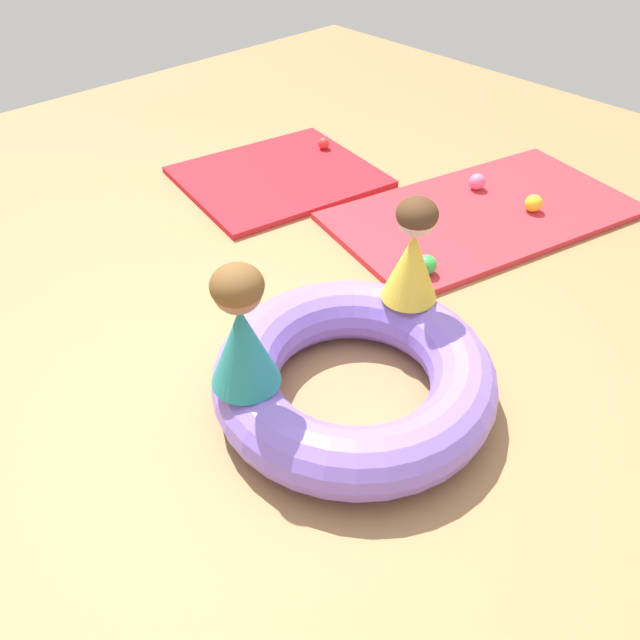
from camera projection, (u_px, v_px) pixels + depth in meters
name	position (u px, v px, depth m)	size (l,w,h in m)	color
ground_plane	(315.00, 406.00, 2.66)	(8.00, 8.00, 0.00)	#9E7549
gym_mat_near_right	(483.00, 214.00, 3.84)	(1.80, 0.97, 0.04)	red
gym_mat_far_left	(278.00, 177.00, 4.21)	(1.19, 1.02, 0.04)	red
inflatable_cushion	(354.00, 377.00, 2.61)	(1.15, 1.15, 0.27)	#8466E0
child_in_yellow	(413.00, 252.00, 2.66)	(0.34, 0.34, 0.47)	yellow
child_in_teal	(241.00, 329.00, 2.25)	(0.36, 0.36, 0.51)	teal
play_ball_pink	(477.00, 182.00, 4.01)	(0.10, 0.10, 0.10)	pink
play_ball_yellow	(534.00, 203.00, 3.79)	(0.10, 0.10, 0.10)	yellow
play_ball_green	(427.00, 265.00, 3.29)	(0.11, 0.11, 0.11)	green
play_ball_red	(324.00, 143.00, 4.47)	(0.08, 0.08, 0.08)	red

